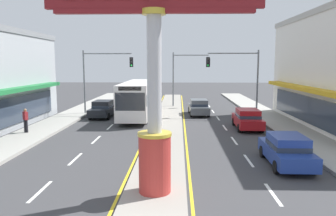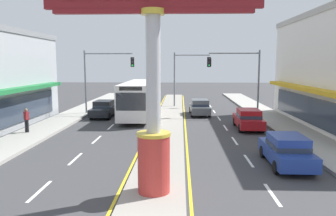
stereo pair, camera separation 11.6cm
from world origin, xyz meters
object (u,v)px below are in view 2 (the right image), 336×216
traffic_light_right_side (240,71)px  traffic_light_median_far (188,70)px  traffic_light_left_side (103,71)px  sedan_kerb_right (248,119)px  district_sign (153,76)px  sedan_far_right_lane (287,150)px  bus_near_right_lane (139,97)px  pedestrian_near_kerb (26,119)px  sedan_mid_left_lane (200,107)px  sedan_far_left_oncoming (104,109)px

traffic_light_right_side → traffic_light_median_far: bearing=125.1°
traffic_light_left_side → sedan_kerb_right: size_ratio=1.43×
district_sign → sedan_far_right_lane: district_sign is taller
traffic_light_median_far → sedan_kerb_right: (4.36, -12.45, -3.41)m
traffic_light_median_far → bus_near_right_lane: bearing=-123.8°
traffic_light_left_side → pedestrian_near_kerb: size_ratio=3.71×
sedan_far_right_lane → pedestrian_near_kerb: 17.17m
sedan_far_right_lane → sedan_mid_left_lane: 16.24m
traffic_light_left_side → traffic_light_median_far: size_ratio=1.00×
sedan_mid_left_lane → sedan_kerb_right: same height
bus_near_right_lane → sedan_far_left_oncoming: size_ratio=2.59×
sedan_far_left_oncoming → district_sign: bearing=-71.3°
traffic_light_median_far → pedestrian_near_kerb: size_ratio=3.71×
traffic_light_left_side → traffic_light_right_side: 12.89m
traffic_light_left_side → sedan_mid_left_lane: size_ratio=1.43×
traffic_light_right_side → sedan_far_left_oncoming: 13.07m
traffic_light_left_side → sedan_far_right_lane: bearing=-51.2°
sedan_mid_left_lane → sedan_far_left_oncoming: bearing=-170.2°
traffic_light_right_side → traffic_light_median_far: same height
pedestrian_near_kerb → sedan_far_right_lane: bearing=-22.2°
district_sign → traffic_light_right_side: 19.89m
traffic_light_right_side → sedan_mid_left_lane: bearing=165.1°
district_sign → traffic_light_right_side: bearing=71.1°
traffic_light_median_far → district_sign: bearing=-94.0°
sedan_kerb_right → traffic_light_right_side: bearing=87.2°
sedan_far_left_oncoming → sedan_kerb_right: 13.36m
district_sign → sedan_far_left_oncoming: district_sign is taller
sedan_far_right_lane → pedestrian_near_kerb: (-15.89, 6.48, 0.34)m
sedan_far_right_lane → traffic_light_median_far: bearing=101.4°
bus_near_right_lane → sedan_mid_left_lane: (5.70, 1.25, -1.08)m
district_sign → pedestrian_near_kerb: 14.60m
sedan_far_right_lane → sedan_kerb_right: bearing=90.0°
sedan_mid_left_lane → sedan_far_right_lane: bearing=-78.3°
sedan_far_left_oncoming → pedestrian_near_kerb: (-3.59, -7.87, 0.34)m
traffic_light_left_side → sedan_mid_left_lane: 9.91m
traffic_light_right_side → sedan_far_left_oncoming: size_ratio=1.43×
district_sign → traffic_light_right_side: size_ratio=1.33×
sedan_mid_left_lane → sedan_kerb_right: (3.30, -6.78, 0.00)m
bus_near_right_lane → pedestrian_near_kerb: bus_near_right_lane is taller
sedan_kerb_right → district_sign: bearing=-115.3°
traffic_light_left_side → pedestrian_near_kerb: bearing=-109.8°
traffic_light_median_far → sedan_mid_left_lane: traffic_light_median_far is taller
sedan_mid_left_lane → pedestrian_near_kerb: pedestrian_near_kerb is taller
sedan_far_right_lane → sedan_mid_left_lane: bearing=101.7°
sedan_far_right_lane → traffic_light_left_side: bearing=128.8°
traffic_light_left_side → bus_near_right_lane: 4.42m
bus_near_right_lane → sedan_mid_left_lane: bus_near_right_lane is taller
traffic_light_left_side → bus_near_right_lane: size_ratio=0.55×
pedestrian_near_kerb → traffic_light_right_side: bearing=27.7°
traffic_light_right_side → sedan_mid_left_lane: size_ratio=1.43×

